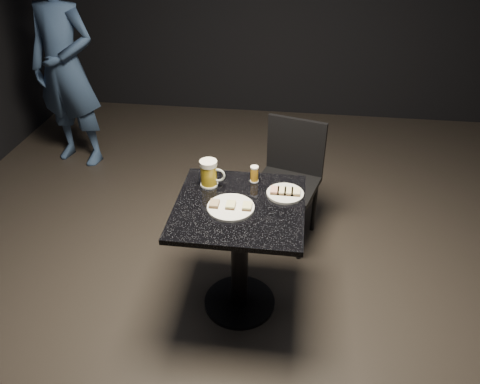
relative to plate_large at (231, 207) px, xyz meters
name	(u,v)px	position (x,y,z in m)	size (l,w,h in m)	color
floor	(240,303)	(0.04, 0.04, -0.76)	(6.00, 6.00, 0.00)	black
plate_large	(231,207)	(0.00, 0.00, 0.00)	(0.25, 0.25, 0.01)	white
plate_small	(285,194)	(0.28, 0.17, 0.00)	(0.21, 0.21, 0.01)	silver
patron	(65,68)	(-1.69, 1.70, 0.13)	(0.64, 0.42, 1.77)	navy
table	(240,240)	(0.04, 0.04, -0.25)	(0.70, 0.70, 0.75)	black
beer_mug	(209,173)	(-0.15, 0.21, 0.07)	(0.15, 0.10, 0.16)	white
beer_tumbler	(254,174)	(0.09, 0.29, 0.04)	(0.05, 0.05, 0.10)	silver
chair	(289,175)	(0.29, 0.80, -0.26)	(0.51, 0.51, 0.88)	black
canapes_on_plate_large	(231,205)	(0.00, 0.00, 0.02)	(0.23, 0.07, 0.02)	#4C3521
canapes_on_plate_small	(285,191)	(0.28, 0.17, 0.02)	(0.17, 0.07, 0.02)	#4C3521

